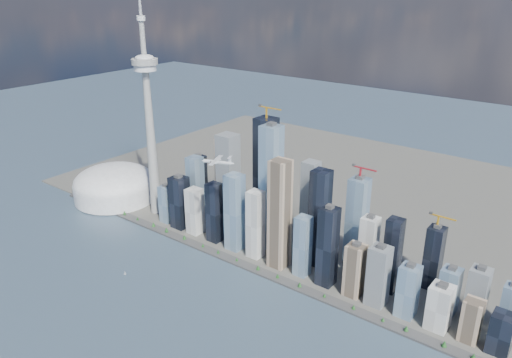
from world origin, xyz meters
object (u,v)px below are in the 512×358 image
Objects in this scene: sailboat_west at (125,273)px; dome_stadium at (115,185)px; airplane at (218,162)px; needle_tower at (149,116)px.

dome_stadium is at bearing 137.04° from sailboat_west.
dome_stadium is 24.55× the size of sailboat_west.
dome_stadium is 452.97m from airplane.
needle_tower is 241.40m from dome_stadium.
needle_tower is at bearing 141.99° from airplane.
needle_tower is 67.58× the size of sailboat_west.
dome_stadium is 365.48m from sailboat_west.
needle_tower is at bearing 4.09° from dome_stadium.
airplane reaches higher than dome_stadium.
needle_tower is 357.10m from sailboat_west.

